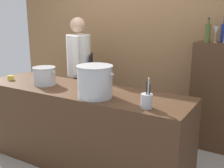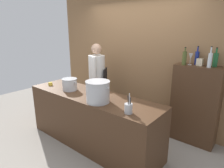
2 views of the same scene
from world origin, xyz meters
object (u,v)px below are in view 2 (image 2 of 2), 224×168
at_px(butter_jar, 50,84).
at_px(wine_bottle_olive, 184,58).
at_px(utensil_crock, 129,108).
at_px(wine_bottle_clear, 210,60).
at_px(stockpot_small, 70,84).
at_px(stockpot_large, 98,92).
at_px(spice_tin_cream, 200,62).
at_px(wine_bottle_cobalt, 197,58).
at_px(wine_bottle_green, 215,59).
at_px(wine_glass_wide, 191,57).
at_px(chef, 97,77).

distance_m(butter_jar, wine_bottle_olive, 2.48).
distance_m(utensil_crock, wine_bottle_olive, 1.42).
bearing_deg(wine_bottle_clear, stockpot_small, -148.99).
height_order(stockpot_large, butter_jar, stockpot_large).
bearing_deg(utensil_crock, spice_tin_cream, 73.31).
distance_m(butter_jar, wine_bottle_cobalt, 2.68).
distance_m(stockpot_large, spice_tin_cream, 1.72).
distance_m(wine_bottle_olive, wine_bottle_green, 0.46).
xyz_separation_m(wine_bottle_cobalt, wine_glass_wide, (-0.07, -0.09, 0.02)).
relative_size(utensil_crock, wine_bottle_green, 0.93).
xyz_separation_m(wine_bottle_cobalt, spice_tin_cream, (0.07, -0.07, -0.06)).
height_order(utensil_crock, wine_bottle_green, wine_bottle_green).
bearing_deg(stockpot_large, spice_tin_cream, 53.71).
distance_m(utensil_crock, wine_bottle_clear, 1.53).
height_order(stockpot_small, spice_tin_cream, spice_tin_cream).
bearing_deg(chef, butter_jar, 124.31).
distance_m(stockpot_small, wine_glass_wide, 2.10).
height_order(wine_bottle_green, wine_glass_wide, wine_bottle_green).
relative_size(butter_jar, wine_bottle_cobalt, 0.25).
height_order(stockpot_small, wine_bottle_clear, wine_bottle_clear).
bearing_deg(wine_bottle_clear, wine_bottle_green, 69.94).
bearing_deg(stockpot_small, wine_bottle_olive, 36.71).
relative_size(stockpot_large, wine_bottle_green, 1.39).
xyz_separation_m(stockpot_small, butter_jar, (-0.53, -0.05, -0.08)).
bearing_deg(wine_bottle_clear, chef, -170.64).
xyz_separation_m(wine_bottle_clear, wine_glass_wide, (-0.31, 0.06, 0.02)).
xyz_separation_m(stockpot_small, wine_glass_wide, (1.63, 1.23, 0.50)).
bearing_deg(butter_jar, wine_bottle_clear, 26.10).
bearing_deg(stockpot_small, spice_tin_cream, 35.02).
bearing_deg(spice_tin_cream, stockpot_small, -144.98).
height_order(stockpot_large, wine_bottle_cobalt, wine_bottle_cobalt).
distance_m(wine_bottle_olive, wine_bottle_cobalt, 0.22).
relative_size(utensil_crock, wine_bottle_clear, 0.87).
relative_size(stockpot_large, wine_bottle_olive, 1.43).
relative_size(stockpot_large, wine_bottle_clear, 1.29).
bearing_deg(stockpot_small, wine_bottle_clear, 31.01).
bearing_deg(wine_glass_wide, chef, -167.16).
relative_size(utensil_crock, wine_bottle_cobalt, 0.92).
relative_size(butter_jar, wine_bottle_olive, 0.27).
relative_size(wine_bottle_olive, wine_bottle_green, 0.97).
bearing_deg(stockpot_large, wine_bottle_cobalt, 57.18).
bearing_deg(stockpot_large, wine_bottle_clear, 47.79).
height_order(butter_jar, wine_glass_wide, wine_glass_wide).
xyz_separation_m(chef, stockpot_small, (0.12, -0.83, 0.04)).
bearing_deg(utensil_crock, stockpot_small, 173.67).
bearing_deg(wine_glass_wide, butter_jar, -149.58).
xyz_separation_m(chef, wine_glass_wide, (1.75, 0.40, 0.54)).
xyz_separation_m(butter_jar, wine_bottle_olive, (2.09, 1.21, 0.56)).
distance_m(wine_bottle_green, wine_bottle_cobalt, 0.29).
bearing_deg(wine_bottle_cobalt, butter_jar, -148.62).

